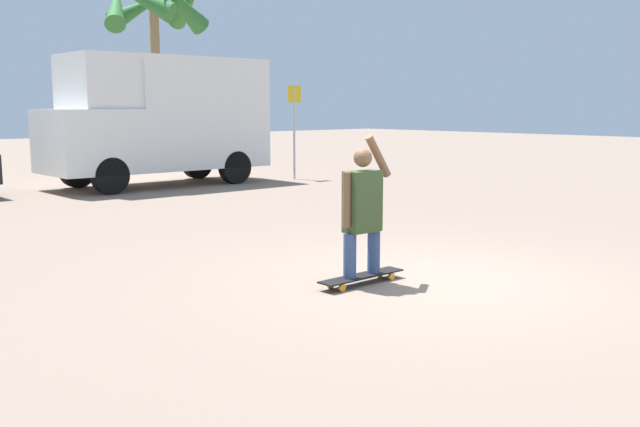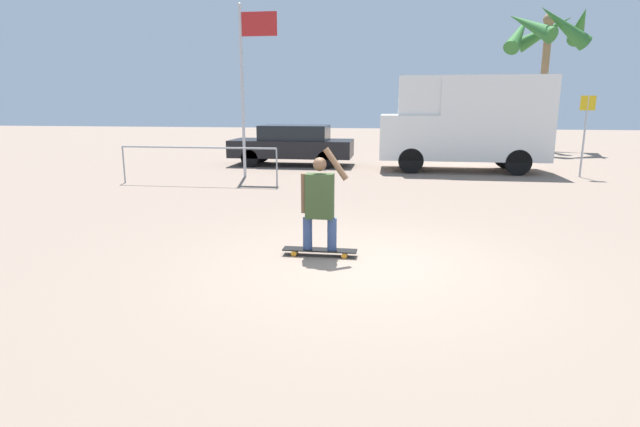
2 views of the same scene
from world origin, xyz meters
TOP-DOWN VIEW (x-y plane):
  - ground_plane at (0.00, 0.00)m, footprint 80.00×80.00m
  - skateboard at (-0.67, 0.35)m, footprint 1.12×0.22m
  - person_skateboarder at (-0.68, 0.35)m, footprint 0.71×0.22m
  - camper_van at (2.76, 10.74)m, footprint 5.44×2.06m
  - parked_car_black at (-3.34, 11.43)m, footprint 4.47×1.82m
  - palm_tree_near_van at (7.32, 19.19)m, footprint 4.10×4.08m
  - flagpole at (-4.08, 8.24)m, footprint 1.17×0.12m
  - street_sign at (6.17, 9.71)m, footprint 0.44×0.06m
  - plaza_railing_segment at (-5.05, 6.52)m, footprint 4.56×0.05m

SIDE VIEW (x-z plane):
  - ground_plane at x=0.00m, z-range 0.00..0.00m
  - skateboard at x=-0.67m, z-range 0.03..0.13m
  - parked_car_black at x=-3.34m, z-range 0.04..1.51m
  - person_skateboarder at x=-0.68m, z-range 0.10..1.64m
  - plaza_railing_segment at x=-5.05m, z-range 0.37..1.45m
  - street_sign at x=6.17m, z-range 0.35..2.84m
  - camper_van at x=2.76m, z-range 0.13..3.26m
  - flagpole at x=-4.08m, z-range 0.54..5.68m
  - palm_tree_near_van at x=7.32m, z-range 2.12..8.84m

